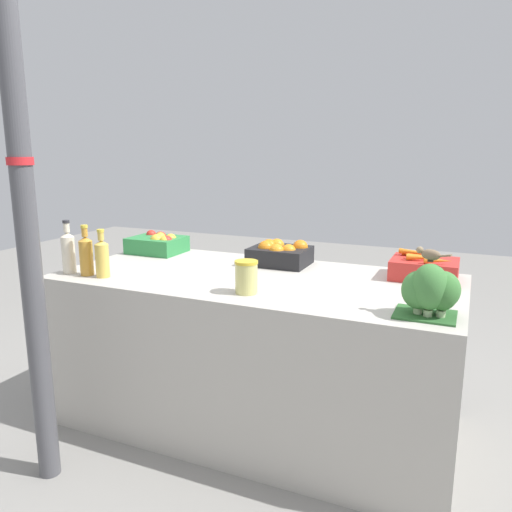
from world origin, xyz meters
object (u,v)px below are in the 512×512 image
juice_bottle_golden (102,257)px  support_pole (23,193)px  apple_crate (158,243)px  juice_bottle_amber (86,254)px  carrot_crate (424,268)px  pickle_jar (246,277)px  orange_crate (280,254)px  juice_bottle_cloudy (68,251)px  broccoli_pile (432,290)px  sparrow_bird (430,254)px

juice_bottle_golden → support_pole: bearing=-86.6°
apple_crate → juice_bottle_amber: (-0.01, -0.59, 0.05)m
carrot_crate → pickle_jar: size_ratio=2.13×
support_pole → orange_crate: bearing=57.6°
carrot_crate → juice_bottle_cloudy: (-1.63, -0.59, 0.06)m
juice_bottle_golden → pickle_jar: size_ratio=1.64×
support_pole → broccoli_pile: support_pole is taller
apple_crate → broccoli_pile: (1.59, -0.57, 0.05)m
apple_crate → juice_bottle_cloudy: (-0.12, -0.59, 0.05)m
juice_bottle_amber → pickle_jar: 0.85m
apple_crate → juice_bottle_cloudy: size_ratio=1.14×
support_pole → broccoli_pile: size_ratio=10.66×
juice_bottle_amber → juice_bottle_cloudy: bearing=180.0°
carrot_crate → juice_bottle_golden: size_ratio=1.30×
carrot_crate → juice_bottle_cloudy: bearing=-160.0°
juice_bottle_cloudy → orange_crate: bearing=33.6°
apple_crate → sparrow_bird: size_ratio=2.28×
juice_bottle_cloudy → juice_bottle_golden: size_ratio=1.13×
juice_bottle_amber → juice_bottle_golden: (0.10, 0.00, -0.01)m
carrot_crate → juice_bottle_amber: juice_bottle_amber is taller
support_pole → orange_crate: 1.28m
orange_crate → juice_bottle_cloudy: size_ratio=1.14×
pickle_jar → sparrow_bird: bearing=0.5°
broccoli_pile → sparrow_bird: size_ratio=1.71×
support_pole → apple_crate: support_pole is taller
broccoli_pile → pickle_jar: size_ratio=1.60×
orange_crate → juice_bottle_cloudy: (-0.89, -0.59, 0.05)m
support_pole → juice_bottle_cloudy: support_pole is taller
juice_bottle_cloudy → juice_bottle_amber: size_ratio=1.07×
juice_bottle_golden → pickle_jar: (0.75, 0.03, -0.03)m
juice_bottle_golden → sparrow_bird: bearing=1.4°
juice_bottle_amber → sparrow_bird: 1.58m
juice_bottle_cloudy → pickle_jar: size_ratio=1.86×
juice_bottle_cloudy → pickle_jar: (0.96, 0.03, -0.04)m
orange_crate → juice_bottle_golden: 0.90m
juice_bottle_amber → sparrow_bird: size_ratio=1.86×
support_pole → juice_bottle_golden: (-0.03, 0.44, -0.34)m
pickle_jar → support_pole: bearing=-146.8°
apple_crate → orange_crate: orange_crate is taller
carrot_crate → orange_crate: bearing=-179.9°
broccoli_pile → orange_crate: bearing=144.8°
apple_crate → juice_bottle_amber: size_ratio=1.22×
broccoli_pile → juice_bottle_amber: size_ratio=0.92×
juice_bottle_golden → broccoli_pile: bearing=0.7°
pickle_jar → sparrow_bird: (0.73, 0.01, 0.16)m
orange_crate → pickle_jar: size_ratio=2.13×
orange_crate → juice_bottle_cloudy: bearing=-146.4°
orange_crate → juice_bottle_cloudy: juice_bottle_cloudy is taller
orange_crate → juice_bottle_golden: size_ratio=1.30×
orange_crate → pickle_jar: (0.07, -0.56, 0.01)m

